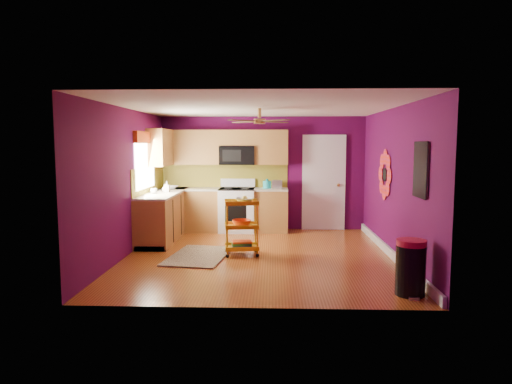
{
  "coord_description": "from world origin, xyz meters",
  "views": [
    {
      "loc": [
        0.24,
        -7.61,
        1.89
      ],
      "look_at": [
        -0.07,
        0.4,
        1.05
      ],
      "focal_mm": 32.0,
      "sensor_mm": 36.0,
      "label": 1
    }
  ],
  "objects": [
    {
      "name": "counter_cup",
      "position": [
        -2.08,
        1.09,
        0.99
      ],
      "size": [
        0.13,
        0.13,
        0.1
      ],
      "primitive_type": "imported",
      "color": "white",
      "rests_on": "lower_cabinets"
    },
    {
      "name": "counter_dish",
      "position": [
        -1.93,
        2.03,
        0.97
      ],
      "size": [
        0.26,
        0.26,
        0.06
      ],
      "primitive_type": "imported",
      "color": "white",
      "rests_on": "lower_cabinets"
    },
    {
      "name": "right_wall_art",
      "position": [
        2.23,
        -0.34,
        1.44
      ],
      "size": [
        0.04,
        2.74,
        1.04
      ],
      "color": "black",
      "rests_on": "ground"
    },
    {
      "name": "left_window",
      "position": [
        -2.22,
        1.05,
        1.74
      ],
      "size": [
        0.08,
        1.35,
        1.08
      ],
      "color": "white",
      "rests_on": "ground"
    },
    {
      "name": "trash_can",
      "position": [
        1.97,
        -1.96,
        0.35
      ],
      "size": [
        0.43,
        0.44,
        0.71
      ],
      "color": "black",
      "rests_on": "ground"
    },
    {
      "name": "upper_cabinetry",
      "position": [
        -1.24,
        2.17,
        1.8
      ],
      "size": [
        2.8,
        2.3,
        1.26
      ],
      "color": "brown",
      "rests_on": "ground"
    },
    {
      "name": "shag_rug",
      "position": [
        -1.02,
        -0.1,
        0.01
      ],
      "size": [
        1.09,
        1.58,
        0.02
      ],
      "primitive_type": "cube",
      "rotation": [
        0.0,
        0.0,
        -0.13
      ],
      "color": "black",
      "rests_on": "ground"
    },
    {
      "name": "panel_door",
      "position": [
        1.35,
        2.47,
        1.02
      ],
      "size": [
        0.95,
        0.11,
        2.15
      ],
      "color": "white",
      "rests_on": "ground"
    },
    {
      "name": "teal_kettle",
      "position": [
        0.1,
        2.22,
        1.02
      ],
      "size": [
        0.18,
        0.18,
        0.21
      ],
      "color": "#169EA6",
      "rests_on": "lower_cabinets"
    },
    {
      "name": "electric_range",
      "position": [
        -0.55,
        2.17,
        0.48
      ],
      "size": [
        0.76,
        0.66,
        1.13
      ],
      "color": "white",
      "rests_on": "ground"
    },
    {
      "name": "ceiling_fan",
      "position": [
        0.0,
        0.2,
        2.29
      ],
      "size": [
        1.01,
        1.01,
        0.26
      ],
      "color": "#BF8C3F",
      "rests_on": "ground"
    },
    {
      "name": "toaster",
      "position": [
        0.32,
        2.2,
        1.03
      ],
      "size": [
        0.22,
        0.15,
        0.18
      ],
      "primitive_type": "cube",
      "color": "beige",
      "rests_on": "lower_cabinets"
    },
    {
      "name": "rolling_cart",
      "position": [
        -0.29,
        0.04,
        0.53
      ],
      "size": [
        0.62,
        0.48,
        1.02
      ],
      "color": "yellow",
      "rests_on": "ground"
    },
    {
      "name": "soap_bottle_b",
      "position": [
        -1.93,
        1.39,
        1.02
      ],
      "size": [
        0.12,
        0.12,
        0.16
      ],
      "primitive_type": "imported",
      "color": "white",
      "rests_on": "lower_cabinets"
    },
    {
      "name": "room_envelope",
      "position": [
        0.03,
        0.0,
        1.63
      ],
      "size": [
        4.54,
        5.04,
        2.52
      ],
      "color": "#4F0940",
      "rests_on": "ground"
    },
    {
      "name": "lower_cabinets",
      "position": [
        -1.35,
        1.82,
        0.43
      ],
      "size": [
        2.81,
        2.31,
        0.94
      ],
      "color": "brown",
      "rests_on": "ground"
    },
    {
      "name": "soap_bottle_a",
      "position": [
        -1.89,
        1.37,
        1.05
      ],
      "size": [
        0.1,
        0.1,
        0.21
      ],
      "primitive_type": "imported",
      "color": "#EA3F72",
      "rests_on": "lower_cabinets"
    },
    {
      "name": "ground",
      "position": [
        0.0,
        0.0,
        0.0
      ],
      "size": [
        5.0,
        5.0,
        0.0
      ],
      "primitive_type": "plane",
      "color": "brown",
      "rests_on": "ground"
    }
  ]
}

